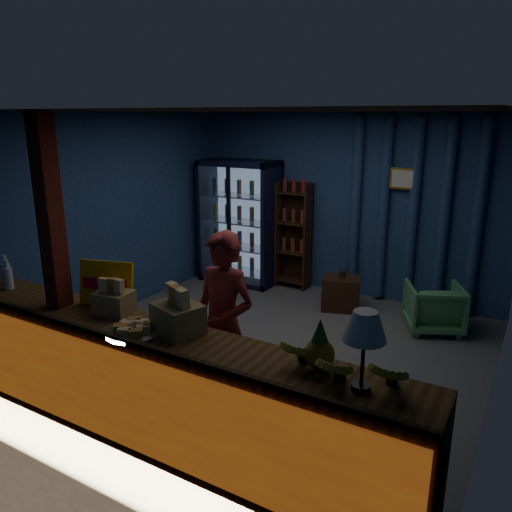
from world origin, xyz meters
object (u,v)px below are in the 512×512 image
at_px(shopkeeper, 224,325).
at_px(table_lamp, 365,329).
at_px(pastry_tray, 135,329).
at_px(green_chair, 434,307).

distance_m(shopkeeper, table_lamp, 1.65).
xyz_separation_m(pastry_tray, table_lamp, (1.77, 0.07, 0.38)).
xyz_separation_m(shopkeeper, green_chair, (1.24, 2.72, -0.53)).
distance_m(pastry_tray, table_lamp, 1.81).
relative_size(pastry_tray, table_lamp, 0.91).
bearing_deg(table_lamp, pastry_tray, -177.69).
relative_size(shopkeeper, table_lamp, 3.19).
distance_m(shopkeeper, green_chair, 3.04).
xyz_separation_m(green_chair, pastry_tray, (-1.58, -3.43, 0.68)).
xyz_separation_m(shopkeeper, pastry_tray, (-0.34, -0.71, 0.16)).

